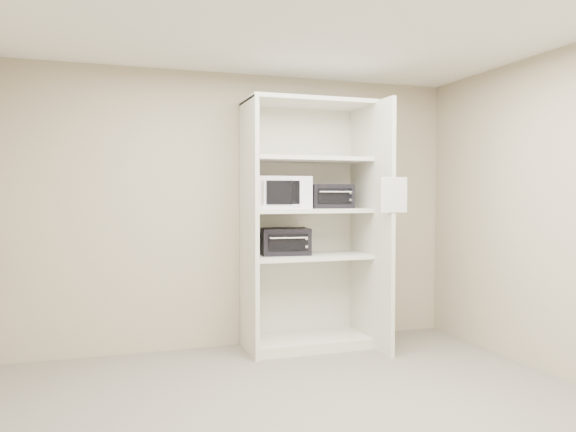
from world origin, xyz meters
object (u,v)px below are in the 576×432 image
object	(u,v)px
toaster_oven_lower	(285,241)
shelving_unit	(312,233)
toaster_oven_upper	(330,196)
microwave	(281,193)

from	to	relation	value
toaster_oven_lower	shelving_unit	bearing A→B (deg)	-3.25
shelving_unit	toaster_oven_upper	size ratio (longest dim) A/B	5.86
shelving_unit	microwave	world-z (taller)	shelving_unit
toaster_oven_upper	toaster_oven_lower	distance (m)	0.65
microwave	toaster_oven_lower	distance (m)	0.48
shelving_unit	microwave	bearing A→B (deg)	170.86
shelving_unit	microwave	size ratio (longest dim) A/B	4.66
microwave	toaster_oven_lower	world-z (taller)	microwave
toaster_oven_upper	microwave	bearing A→B (deg)	-175.52
microwave	toaster_oven_lower	size ratio (longest dim) A/B	1.12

